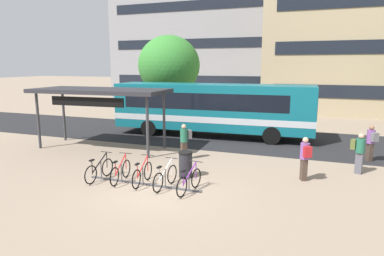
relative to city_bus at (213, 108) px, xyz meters
The scene contains 18 objects.
ground 9.66m from the city_bus, 84.59° to the right, with size 200.00×200.00×0.00m, color gray.
bus_lane_asphalt 1.98m from the city_bus, ahead, with size 80.00×7.20×0.01m, color #232326.
city_bus is the anchor object (origin of this frame).
bike_rack 9.37m from the city_bus, 89.23° to the right, with size 4.54×0.11×0.70m.
parked_bicycle_black_0 9.56m from the city_bus, 100.37° to the right, with size 0.52×1.72×0.99m.
parked_bicycle_red_1 9.33m from the city_bus, 95.18° to the right, with size 0.52×1.72×0.99m.
parked_bicycle_red_2 9.26m from the city_bus, 89.54° to the right, with size 0.52×1.72×0.99m.
parked_bicycle_white_3 9.37m from the city_bus, 83.65° to the right, with size 0.52×1.72×0.99m.
parked_bicycle_purple_4 9.62m from the city_bus, 77.98° to the right, with size 0.52×1.71×0.99m.
transit_shelter 6.90m from the city_bus, 132.56° to the right, with size 7.19×3.16×3.14m.
commuter_red_pack_0 8.78m from the city_bus, 49.77° to the right, with size 0.49×0.60×1.69m.
commuter_grey_pack_1 5.58m from the city_bus, 86.78° to the right, with size 0.58×0.59×1.68m.
commuter_olive_pack_2 9.18m from the city_bus, 33.20° to the right, with size 0.59×0.45×1.67m.
commuter_grey_pack_3 8.86m from the city_bus, 18.84° to the right, with size 0.53×0.61×1.67m.
trash_bin 8.07m from the city_bus, 80.76° to the right, with size 0.55×0.55×1.03m.
street_tree_0 8.20m from the city_bus, 134.03° to the left, with size 4.95×4.95×6.69m.
building_left_wing 26.79m from the city_bus, 109.76° to the left, with size 21.66×11.67×17.06m.
building_centre_block 30.85m from the city_bus, 85.16° to the left, with size 18.38×13.94×17.95m.
Camera 1 is at (5.07, -10.29, 4.34)m, focal length 31.74 mm.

